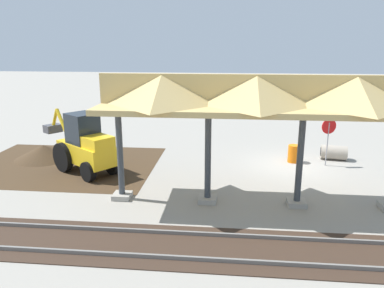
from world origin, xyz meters
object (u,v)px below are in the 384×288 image
object	(u,v)px
traffic_barrel	(293,154)
backhoe	(85,146)
concrete_pipe	(334,152)
stop_sign	(328,132)

from	to	relation	value
traffic_barrel	backhoe	bearing A→B (deg)	13.79
backhoe	traffic_barrel	bearing A→B (deg)	-166.21
backhoe	concrete_pipe	size ratio (longest dim) A/B	3.34
concrete_pipe	traffic_barrel	xyz separation A→B (m)	(2.20, 0.69, 0.07)
stop_sign	traffic_barrel	size ratio (longest dim) A/B	2.66
concrete_pipe	traffic_barrel	distance (m)	2.30
stop_sign	backhoe	world-z (taller)	backhoe
stop_sign	backhoe	xyz separation A→B (m)	(11.63, 2.08, -0.46)
stop_sign	concrete_pipe	xyz separation A→B (m)	(-0.66, -1.09, -1.35)
backhoe	traffic_barrel	world-z (taller)	backhoe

